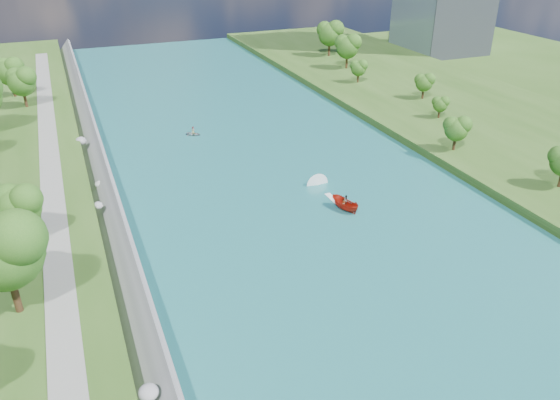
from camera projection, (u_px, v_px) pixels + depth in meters
name	position (u px, v px, depth m)	size (l,w,h in m)	color
ground	(353.00, 264.00, 65.52)	(260.00, 260.00, 0.00)	#2D5119
river_water	(288.00, 195.00, 81.96)	(55.00, 240.00, 0.10)	#1B6269
berm_east	(541.00, 145.00, 98.21)	(44.00, 240.00, 1.50)	#2D5119
riprap_bank	(110.00, 218.00, 72.07)	(4.76, 236.00, 4.14)	slate
riverside_path	(54.00, 213.00, 69.46)	(3.00, 200.00, 0.10)	gray
trees_east	(496.00, 112.00, 96.32)	(18.50, 141.98, 11.98)	#1E5316
motorboat	(341.00, 201.00, 78.21)	(3.60, 19.32, 1.95)	#AB1D0D
raft	(193.00, 133.00, 104.27)	(3.50, 3.37, 1.68)	#919399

